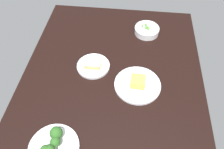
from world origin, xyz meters
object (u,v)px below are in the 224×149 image
Objects in this scene: plate_sandwich at (93,65)px; plate_cheese at (138,84)px; plate_broccoli at (53,146)px; bowl_peas at (147,30)px.

plate_sandwich is 25.24cm from plate_cheese.
plate_broccoli reaches higher than plate_sandwich.
plate_broccoli is 82.68cm from bowl_peas.
plate_sandwich is at bearing 67.55° from plate_cheese.
plate_cheese is 40.11cm from bowl_peas.
plate_sandwich is at bearing 138.06° from bowl_peas.
bowl_peas is at bearing -25.47° from plate_broccoli.
plate_cheese is (-9.64, -23.33, -0.18)cm from plate_sandwich.
plate_sandwich is 1.17× the size of bowl_peas.
plate_broccoli is at bearing 154.53° from bowl_peas.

